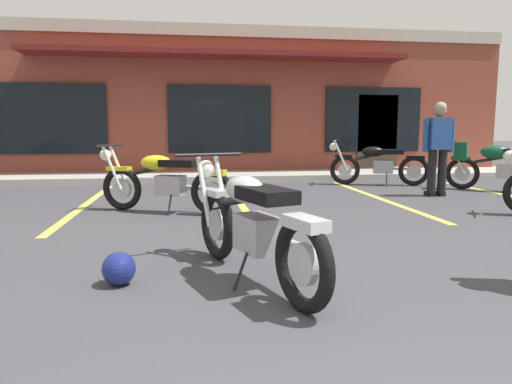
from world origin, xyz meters
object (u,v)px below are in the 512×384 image
(person_by_back_row, at_px, (438,143))
(helmet_on_pavement, at_px, (119,269))
(motorcycle_black_cruiser, at_px, (378,164))
(motorcycle_silver_naked, at_px, (164,181))
(motorcycle_foreground_classic, at_px, (252,223))
(motorcycle_red_sportbike, at_px, (497,164))

(person_by_back_row, xyz_separation_m, helmet_on_pavement, (-4.96, -4.18, -0.82))
(motorcycle_black_cruiser, xyz_separation_m, motorcycle_silver_naked, (-4.39, -2.72, 0.00))
(motorcycle_black_cruiser, height_order, helmet_on_pavement, motorcycle_black_cruiser)
(motorcycle_foreground_classic, xyz_separation_m, motorcycle_red_sportbike, (5.44, 4.68, 0.07))
(motorcycle_foreground_classic, distance_m, helmet_on_pavement, 1.09)
(motorcycle_silver_naked, bearing_deg, helmet_on_pavement, -93.54)
(motorcycle_foreground_classic, xyz_separation_m, motorcycle_black_cruiser, (3.55, 5.94, 0.00))
(motorcycle_silver_naked, height_order, person_by_back_row, person_by_back_row)
(motorcycle_black_cruiser, relative_size, helmet_on_pavement, 7.85)
(motorcycle_red_sportbike, distance_m, motorcycle_black_cruiser, 2.27)
(motorcycle_foreground_classic, bearing_deg, helmet_on_pavement, 178.91)
(motorcycle_silver_naked, bearing_deg, motorcycle_black_cruiser, 31.75)
(motorcycle_foreground_classic, distance_m, motorcycle_black_cruiser, 6.92)
(motorcycle_black_cruiser, xyz_separation_m, helmet_on_pavement, (-4.59, -5.92, -0.33))
(motorcycle_black_cruiser, height_order, motorcycle_silver_naked, same)
(motorcycle_silver_naked, bearing_deg, person_by_back_row, 11.54)
(motorcycle_black_cruiser, relative_size, person_by_back_row, 1.22)
(motorcycle_foreground_classic, relative_size, person_by_back_row, 1.21)
(motorcycle_foreground_classic, height_order, person_by_back_row, person_by_back_row)
(helmet_on_pavement, bearing_deg, motorcycle_silver_naked, 86.46)
(helmet_on_pavement, bearing_deg, motorcycle_foreground_classic, -1.09)
(motorcycle_foreground_classic, xyz_separation_m, helmet_on_pavement, (-1.03, 0.02, -0.33))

